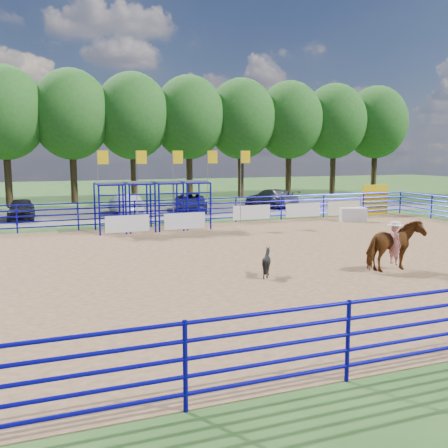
{
  "coord_description": "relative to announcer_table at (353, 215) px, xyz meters",
  "views": [
    {
      "loc": [
        -8.06,
        -17.13,
        4.06
      ],
      "look_at": [
        -1.17,
        1.0,
        1.3
      ],
      "focal_mm": 40.0,
      "sensor_mm": 36.0,
      "label": 1
    }
  ],
  "objects": [
    {
      "name": "announcer_table",
      "position": [
        0.0,
        0.0,
        0.0
      ],
      "size": [
        1.67,
        1.22,
        0.81
      ],
      "primitive_type": "cube",
      "rotation": [
        0.0,
        0.0,
        -0.38
      ],
      "color": "silver",
      "rests_on": "arena_dirt"
    },
    {
      "name": "calf",
      "position": [
        -10.68,
        -10.32,
        0.05
      ],
      "size": [
        1.01,
        0.95,
        0.91
      ],
      "primitive_type": "imported",
      "rotation": [
        0.0,
        0.0,
        1.87
      ],
      "color": "black",
      "rests_on": "arena_dirt"
    },
    {
      "name": "gravel_strip",
      "position": [
        -9.68,
        9.21,
        -0.42
      ],
      "size": [
        40.0,
        10.0,
        0.01
      ],
      "primitive_type": "cube",
      "color": "#68665C",
      "rests_on": "ground"
    },
    {
      "name": "ground",
      "position": [
        -9.68,
        -7.79,
        -0.42
      ],
      "size": [
        120.0,
        120.0,
        0.0
      ],
      "primitive_type": "plane",
      "color": "#375E25",
      "rests_on": "ground"
    },
    {
      "name": "car_c",
      "position": [
        -7.63,
        8.3,
        0.23
      ],
      "size": [
        3.27,
        5.01,
        1.28
      ],
      "primitive_type": "imported",
      "rotation": [
        0.0,
        0.0,
        -0.27
      ],
      "color": "black",
      "rests_on": "gravel_strip"
    },
    {
      "name": "arena_dirt",
      "position": [
        -9.68,
        -7.79,
        -0.41
      ],
      "size": [
        30.0,
        20.0,
        0.02
      ],
      "primitive_type": "cube",
      "color": "#926B49",
      "rests_on": "ground"
    },
    {
      "name": "chute_assembly",
      "position": [
        -11.58,
        1.05,
        0.84
      ],
      "size": [
        19.32,
        2.41,
        4.2
      ],
      "color": "#0B079E",
      "rests_on": "ground"
    },
    {
      "name": "car_a",
      "position": [
        -18.59,
        8.04,
        0.23
      ],
      "size": [
        1.63,
        3.84,
        1.3
      ],
      "primitive_type": "imported",
      "rotation": [
        0.0,
        0.0,
        -0.03
      ],
      "color": "black",
      "rests_on": "gravel_strip"
    },
    {
      "name": "car_b",
      "position": [
        -12.14,
        8.44,
        0.26
      ],
      "size": [
        1.73,
        4.21,
        1.36
      ],
      "primitive_type": "imported",
      "rotation": [
        0.0,
        0.0,
        3.21
      ],
      "color": "#989BA1",
      "rests_on": "gravel_strip"
    },
    {
      "name": "car_d",
      "position": [
        -1.07,
        8.96,
        0.28
      ],
      "size": [
        3.07,
        5.11,
        1.39
      ],
      "primitive_type": "imported",
      "rotation": [
        0.0,
        0.0,
        3.39
      ],
      "color": "#515153",
      "rests_on": "gravel_strip"
    },
    {
      "name": "treeline",
      "position": [
        -9.68,
        18.21,
        7.11
      ],
      "size": [
        56.4,
        6.4,
        11.24
      ],
      "color": "#3F2B19",
      "rests_on": "ground"
    },
    {
      "name": "perimeter_fence",
      "position": [
        -9.68,
        -7.79,
        0.33
      ],
      "size": [
        30.1,
        20.1,
        1.5
      ],
      "color": "#0B079E",
      "rests_on": "ground"
    },
    {
      "name": "horse_and_rider",
      "position": [
        -6.26,
        -11.24,
        0.54
      ],
      "size": [
        2.17,
        1.15,
        2.41
      ],
      "color": "brown",
      "rests_on": "arena_dirt"
    }
  ]
}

